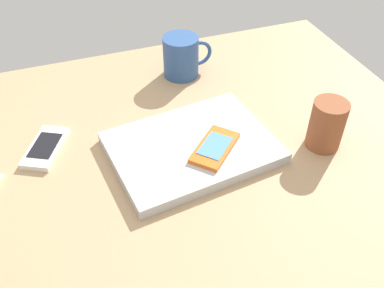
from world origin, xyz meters
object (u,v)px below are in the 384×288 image
laptop_closed (192,147)px  coffee_mug (182,56)px  cell_phone_on_desk (46,148)px  pen_cup (327,125)px  cell_phone_on_laptop (215,147)px

laptop_closed → coffee_mug: size_ratio=2.55×
laptop_closed → cell_phone_on_desk: 28.39cm
coffee_mug → pen_cup: (17.75, -33.46, 0.13)cm
cell_phone_on_laptop → cell_phone_on_desk: cell_phone_on_laptop is taller
cell_phone_on_desk → coffee_mug: bearing=26.6°
cell_phone_on_desk → coffee_mug: coffee_mug is taller
laptop_closed → coffee_mug: coffee_mug is taller
cell_phone_on_laptop → coffee_mug: bearing=83.0°
pen_cup → laptop_closed: bearing=165.1°
cell_phone_on_desk → pen_cup: 54.20cm
cell_phone_on_desk → pen_cup: size_ratio=1.31×
laptop_closed → cell_phone_on_laptop: 4.86cm
cell_phone_on_desk → pen_cup: pen_cup is taller
laptop_closed → cell_phone_on_desk: (-26.55, 10.04, -0.47)cm
cell_phone_on_desk → coffee_mug: size_ratio=1.10×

